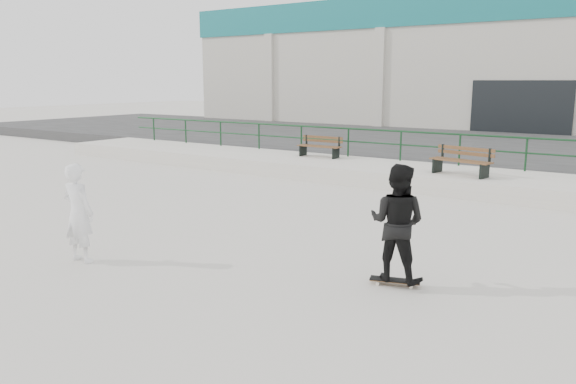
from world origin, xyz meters
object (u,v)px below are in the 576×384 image
Objects in this scene: skateboard at (395,281)px; seated_skater at (78,213)px; bench_right at (462,161)px; bench_left at (320,147)px; standing_skater at (397,223)px.

skateboard is 0.45× the size of seated_skater.
skateboard is (1.50, -8.11, -0.83)m from bench_right.
seated_skater reaches higher than bench_left.
bench_left is at bearing -56.61° from standing_skater.
seated_skater is at bearing 18.09° from standing_skater.
bench_left is 0.92× the size of seated_skater.
bench_left is 0.88× the size of standing_skater.
bench_right is at bearing -11.95° from bench_left.
bench_right reaches higher than skateboard.
standing_skater reaches higher than skateboard.
bench_left is 2.02× the size of skateboard.
bench_left is 5.50m from bench_right.
bench_left is at bearing 109.09° from skateboard.
skateboard is 5.57m from seated_skater.
bench_right is 8.29m from skateboard.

